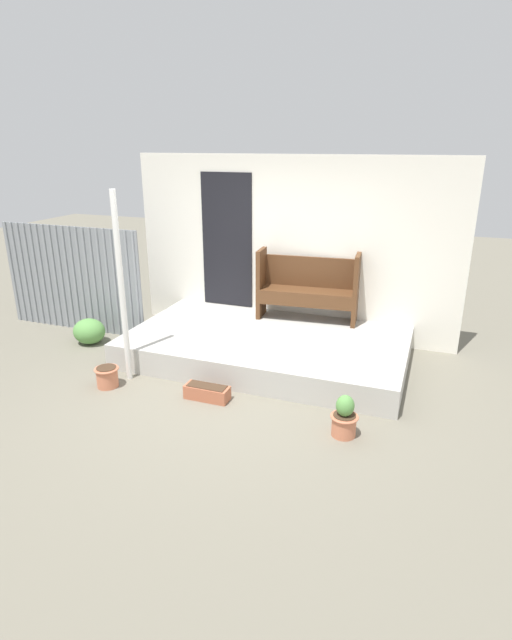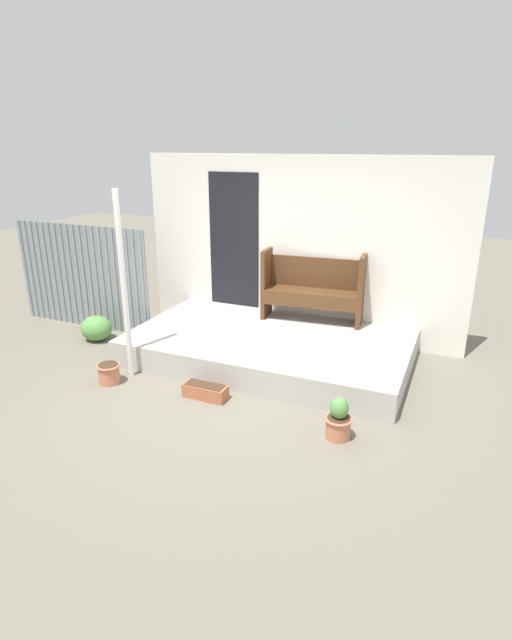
{
  "view_description": "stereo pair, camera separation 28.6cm",
  "coord_description": "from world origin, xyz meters",
  "px_view_note": "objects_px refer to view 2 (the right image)",
  "views": [
    {
      "loc": [
        2.14,
        -4.79,
        2.75
      ],
      "look_at": [
        0.23,
        0.36,
        0.79
      ],
      "focal_mm": 28.0,
      "sensor_mm": 36.0,
      "label": 1
    },
    {
      "loc": [
        2.41,
        -4.68,
        2.75
      ],
      "look_at": [
        0.23,
        0.36,
        0.79
      ],
      "focal_mm": 28.0,
      "sensor_mm": 36.0,
      "label": 2
    }
  ],
  "objects_px": {
    "flower_pot_middle": "(339,420)",
    "planter_box_rect": "(205,391)",
    "shrub_by_fence": "(96,328)",
    "support_post": "(124,288)",
    "bench": "(313,286)",
    "flower_pot_left": "(109,373)"
  },
  "relations": [
    {
      "from": "flower_pot_middle",
      "to": "shrub_by_fence",
      "type": "distance_m",
      "value": 4.07
    },
    {
      "from": "flower_pot_middle",
      "to": "planter_box_rect",
      "type": "distance_m",
      "value": 1.61
    },
    {
      "from": "bench",
      "to": "flower_pot_left",
      "type": "bearing_deg",
      "value": -134.1
    },
    {
      "from": "shrub_by_fence",
      "to": "planter_box_rect",
      "type": "bearing_deg",
      "value": -21.69
    },
    {
      "from": "bench",
      "to": "flower_pot_left",
      "type": "relative_size",
      "value": 4.98
    },
    {
      "from": "support_post",
      "to": "shrub_by_fence",
      "type": "xyz_separation_m",
      "value": [
        -1.19,
        0.78,
        -0.95
      ]
    },
    {
      "from": "support_post",
      "to": "planter_box_rect",
      "type": "xyz_separation_m",
      "value": [
        1.13,
        -0.15,
        -1.05
      ]
    },
    {
      "from": "planter_box_rect",
      "to": "shrub_by_fence",
      "type": "distance_m",
      "value": 2.49
    },
    {
      "from": "support_post",
      "to": "planter_box_rect",
      "type": "distance_m",
      "value": 1.55
    },
    {
      "from": "planter_box_rect",
      "to": "bench",
      "type": "bearing_deg",
      "value": 74.47
    },
    {
      "from": "bench",
      "to": "flower_pot_middle",
      "type": "distance_m",
      "value": 2.61
    },
    {
      "from": "support_post",
      "to": "shrub_by_fence",
      "type": "bearing_deg",
      "value": 146.83
    },
    {
      "from": "support_post",
      "to": "flower_pot_middle",
      "type": "bearing_deg",
      "value": -7.27
    },
    {
      "from": "bench",
      "to": "planter_box_rect",
      "type": "height_order",
      "value": "bench"
    },
    {
      "from": "planter_box_rect",
      "to": "shrub_by_fence",
      "type": "relative_size",
      "value": 1.1
    },
    {
      "from": "support_post",
      "to": "shrub_by_fence",
      "type": "relative_size",
      "value": 4.91
    },
    {
      "from": "flower_pot_left",
      "to": "flower_pot_middle",
      "type": "height_order",
      "value": "flower_pot_middle"
    },
    {
      "from": "support_post",
      "to": "shrub_by_fence",
      "type": "height_order",
      "value": "support_post"
    },
    {
      "from": "flower_pot_left",
      "to": "planter_box_rect",
      "type": "xyz_separation_m",
      "value": [
        1.25,
        0.13,
        -0.05
      ]
    },
    {
      "from": "shrub_by_fence",
      "to": "support_post",
      "type": "bearing_deg",
      "value": -33.17
    },
    {
      "from": "support_post",
      "to": "flower_pot_left",
      "type": "bearing_deg",
      "value": -112.85
    },
    {
      "from": "flower_pot_middle",
      "to": "flower_pot_left",
      "type": "bearing_deg",
      "value": 178.59
    }
  ]
}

